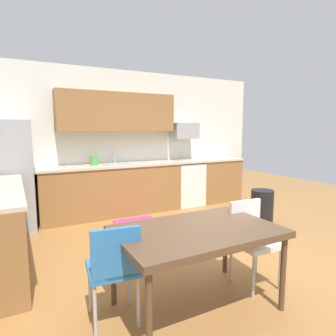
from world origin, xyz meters
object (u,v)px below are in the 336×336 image
object	(u,v)px
trash_bin	(262,208)
kettle	(95,161)
microwave	(184,131)
chair_near_table	(251,236)
refrigerator	(6,177)
oven_range	(186,183)
dining_table	(197,235)
chair_far_side	(114,266)

from	to	relation	value
trash_bin	kettle	world-z (taller)	kettle
microwave	trash_bin	bearing A→B (deg)	-79.15
microwave	chair_near_table	distance (m)	3.48
refrigerator	oven_range	xyz separation A→B (m)	(3.31, 0.08, -0.40)
microwave	kettle	size ratio (longest dim) A/B	2.70
microwave	dining_table	distance (m)	3.81
oven_range	microwave	size ratio (longest dim) A/B	1.69
dining_table	chair_near_table	xyz separation A→B (m)	(0.73, 0.10, -0.17)
dining_table	chair_far_side	size ratio (longest dim) A/B	1.65
dining_table	kettle	world-z (taller)	kettle
trash_bin	refrigerator	bearing A→B (deg)	155.07
chair_near_table	kettle	world-z (taller)	kettle
chair_near_table	dining_table	bearing A→B (deg)	-172.45
chair_far_side	kettle	world-z (taller)	kettle
oven_range	kettle	xyz separation A→B (m)	(-1.90, 0.05, 0.56)
trash_bin	kettle	distance (m)	3.00
chair_near_table	trash_bin	distance (m)	1.92
microwave	dining_table	xyz separation A→B (m)	(-1.81, -3.23, -0.87)
refrigerator	chair_far_side	distance (m)	3.05
chair_near_table	trash_bin	xyz separation A→B (m)	(1.44, 1.25, -0.20)
chair_far_side	trash_bin	world-z (taller)	chair_far_side
kettle	trash_bin	bearing A→B (deg)	-39.03
dining_table	trash_bin	xyz separation A→B (m)	(2.17, 1.35, -0.37)
refrigerator	trash_bin	xyz separation A→B (m)	(3.67, -1.70, -0.56)
oven_range	dining_table	xyz separation A→B (m)	(-1.81, -3.13, 0.22)
microwave	chair_far_side	size ratio (longest dim) A/B	0.64
microwave	trash_bin	size ratio (longest dim) A/B	0.90
kettle	oven_range	bearing A→B (deg)	-1.51
dining_table	trash_bin	distance (m)	2.58
refrigerator	trash_bin	bearing A→B (deg)	-24.93
chair_near_table	kettle	distance (m)	3.23
oven_range	refrigerator	bearing A→B (deg)	-178.61
dining_table	chair_far_side	bearing A→B (deg)	170.63
chair_far_side	trash_bin	bearing A→B (deg)	23.04
refrigerator	oven_range	distance (m)	3.33
oven_range	chair_far_side	bearing A→B (deg)	-130.00
chair_near_table	chair_far_side	distance (m)	1.45
chair_near_table	chair_far_side	world-z (taller)	same
refrigerator	dining_table	xyz separation A→B (m)	(1.49, -3.05, -0.19)
oven_range	trash_bin	xyz separation A→B (m)	(0.36, -1.78, -0.16)
chair_far_side	trash_bin	xyz separation A→B (m)	(2.89, 1.23, -0.20)
refrigerator	microwave	bearing A→B (deg)	3.12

